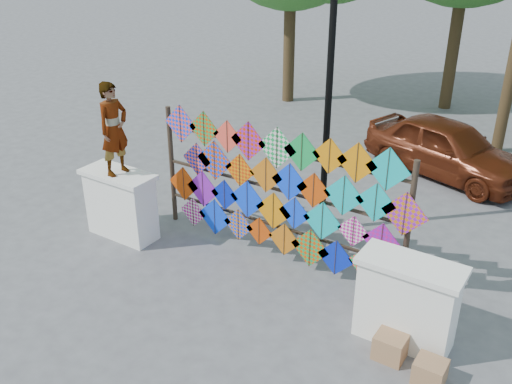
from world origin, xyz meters
TOP-DOWN VIEW (x-y plane):
  - ground at (0.00, 0.00)m, footprint 80.00×80.00m
  - parapet_left at (-2.70, -0.20)m, footprint 1.40×0.65m
  - parapet_right at (2.70, -0.20)m, footprint 1.40×0.65m
  - kite_rack at (0.08, 0.72)m, footprint 4.96×0.24m
  - vendor_woman at (-2.66, -0.20)m, footprint 0.41×0.61m
  - sedan at (1.50, 5.84)m, footprint 4.14×2.64m
  - lamppost at (0.30, 2.00)m, footprint 0.28×0.28m
  - cardboard_box_near at (2.68, -0.64)m, footprint 0.40×0.36m
  - cardboard_box_far at (3.27, -0.79)m, footprint 0.39×0.36m

SIDE VIEW (x-z plane):
  - ground at x=0.00m, z-range 0.00..0.00m
  - cardboard_box_far at x=3.27m, z-range 0.00..0.32m
  - cardboard_box_near at x=2.68m, z-range 0.00..0.36m
  - parapet_left at x=-2.70m, z-range 0.01..1.29m
  - parapet_right at x=2.70m, z-range 0.01..1.29m
  - sedan at x=1.50m, z-range 0.00..1.31m
  - kite_rack at x=0.08m, z-range 0.02..2.45m
  - vendor_woman at x=-2.66m, z-range 1.28..2.93m
  - lamppost at x=0.30m, z-range 0.46..4.92m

